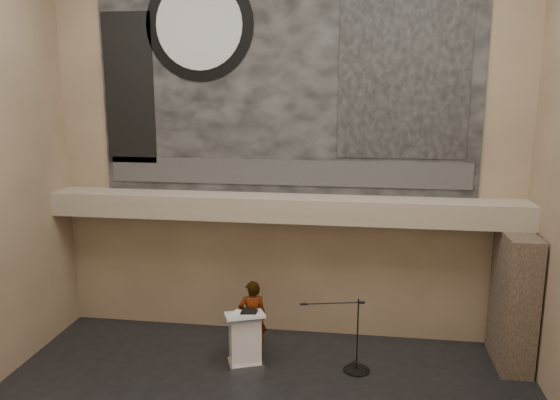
# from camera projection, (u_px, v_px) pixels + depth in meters

# --- Properties ---
(wall_back) EXTENTS (10.00, 0.02, 8.50)m
(wall_back) POSITION_uv_depth(u_px,v_px,m) (285.00, 144.00, 11.59)
(wall_back) COLOR #7B654E
(wall_back) RESTS_ON floor
(wall_front) EXTENTS (10.00, 0.02, 8.50)m
(wall_front) POSITION_uv_depth(u_px,v_px,m) (133.00, 260.00, 3.84)
(wall_front) COLOR #7B654E
(wall_front) RESTS_ON floor
(soffit) EXTENTS (10.00, 0.80, 0.50)m
(soffit) POSITION_uv_depth(u_px,v_px,m) (283.00, 208.00, 11.47)
(soffit) COLOR gray
(soffit) RESTS_ON wall_back
(sprinkler_left) EXTENTS (0.04, 0.04, 0.06)m
(sprinkler_left) POSITION_uv_depth(u_px,v_px,m) (209.00, 219.00, 11.70)
(sprinkler_left) COLOR #B2893D
(sprinkler_left) RESTS_ON soffit
(sprinkler_right) EXTENTS (0.04, 0.04, 0.06)m
(sprinkler_right) POSITION_uv_depth(u_px,v_px,m) (374.00, 224.00, 11.21)
(sprinkler_right) COLOR #B2893D
(sprinkler_right) RESTS_ON soffit
(banner) EXTENTS (8.00, 0.05, 5.00)m
(banner) POSITION_uv_depth(u_px,v_px,m) (285.00, 74.00, 11.26)
(banner) COLOR black
(banner) RESTS_ON wall_back
(banner_text_strip) EXTENTS (7.76, 0.02, 0.55)m
(banner_text_strip) POSITION_uv_depth(u_px,v_px,m) (285.00, 173.00, 11.64)
(banner_text_strip) COLOR #313131
(banner_text_strip) RESTS_ON banner
(banner_clock_rim) EXTENTS (2.30, 0.02, 2.30)m
(banner_clock_rim) POSITION_uv_depth(u_px,v_px,m) (199.00, 25.00, 11.28)
(banner_clock_rim) COLOR black
(banner_clock_rim) RESTS_ON banner
(banner_clock_face) EXTENTS (1.84, 0.02, 1.84)m
(banner_clock_face) POSITION_uv_depth(u_px,v_px,m) (199.00, 25.00, 11.26)
(banner_clock_face) COLOR silver
(banner_clock_face) RESTS_ON banner
(banner_building_print) EXTENTS (2.60, 0.02, 3.60)m
(banner_building_print) POSITION_uv_depth(u_px,v_px,m) (404.00, 69.00, 10.87)
(banner_building_print) COLOR black
(banner_building_print) RESTS_ON banner
(banner_brick_print) EXTENTS (1.10, 0.02, 3.20)m
(banner_brick_print) POSITION_uv_depth(u_px,v_px,m) (129.00, 89.00, 11.77)
(banner_brick_print) COLOR black
(banner_brick_print) RESTS_ON banner
(stone_pier) EXTENTS (0.60, 1.40, 2.70)m
(stone_pier) POSITION_uv_depth(u_px,v_px,m) (514.00, 300.00, 10.70)
(stone_pier) COLOR #3F3126
(stone_pier) RESTS_ON floor
(lectern) EXTENTS (0.89, 0.77, 1.14)m
(lectern) POSITION_uv_depth(u_px,v_px,m) (245.00, 339.00, 10.79)
(lectern) COLOR silver
(lectern) RESTS_ON floor
(binder) EXTENTS (0.32, 0.26, 0.04)m
(binder) POSITION_uv_depth(u_px,v_px,m) (249.00, 312.00, 10.69)
(binder) COLOR black
(binder) RESTS_ON lectern
(papers) EXTENTS (0.24, 0.32, 0.00)m
(papers) POSITION_uv_depth(u_px,v_px,m) (239.00, 313.00, 10.68)
(papers) COLOR white
(papers) RESTS_ON lectern
(speaker_person) EXTENTS (0.66, 0.52, 1.60)m
(speaker_person) POSITION_uv_depth(u_px,v_px,m) (253.00, 318.00, 11.17)
(speaker_person) COLOR silver
(speaker_person) RESTS_ON floor
(mic_stand) EXTENTS (1.35, 0.52, 1.49)m
(mic_stand) POSITION_uv_depth(u_px,v_px,m) (355.00, 361.00, 10.63)
(mic_stand) COLOR black
(mic_stand) RESTS_ON floor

